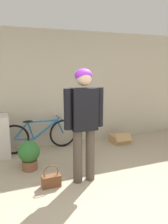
{
  "coord_description": "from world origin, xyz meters",
  "views": [
    {
      "loc": [
        -1.19,
        -2.04,
        1.81
      ],
      "look_at": [
        -0.01,
        0.98,
        1.13
      ],
      "focal_mm": 35.0,
      "sensor_mm": 36.0,
      "label": 1
    }
  ],
  "objects_px": {
    "person": "(84,116)",
    "handbag": "(51,180)",
    "bicycle": "(40,135)",
    "cardboard_box": "(120,139)",
    "potted_plant": "(29,154)"
  },
  "relations": [
    {
      "from": "person",
      "to": "handbag",
      "type": "relative_size",
      "value": 5.1
    },
    {
      "from": "bicycle",
      "to": "cardboard_box",
      "type": "xyz_separation_m",
      "value": [
        1.9,
        -0.2,
        -0.25
      ]
    },
    {
      "from": "person",
      "to": "potted_plant",
      "type": "distance_m",
      "value": 1.31
    },
    {
      "from": "bicycle",
      "to": "potted_plant",
      "type": "xyz_separation_m",
      "value": [
        -0.34,
        -0.85,
        -0.05
      ]
    },
    {
      "from": "person",
      "to": "handbag",
      "type": "xyz_separation_m",
      "value": [
        -0.54,
        0.01,
        -0.96
      ]
    },
    {
      "from": "bicycle",
      "to": "handbag",
      "type": "distance_m",
      "value": 1.58
    },
    {
      "from": "potted_plant",
      "to": "person",
      "type": "bearing_deg",
      "value": -43.01
    },
    {
      "from": "bicycle",
      "to": "handbag",
      "type": "bearing_deg",
      "value": -97.06
    },
    {
      "from": "cardboard_box",
      "to": "potted_plant",
      "type": "distance_m",
      "value": 2.34
    },
    {
      "from": "person",
      "to": "cardboard_box",
      "type": "relative_size",
      "value": 4.14
    },
    {
      "from": "handbag",
      "to": "person",
      "type": "bearing_deg",
      "value": -0.89
    },
    {
      "from": "potted_plant",
      "to": "handbag",
      "type": "bearing_deg",
      "value": -71.8
    },
    {
      "from": "person",
      "to": "bicycle",
      "type": "bearing_deg",
      "value": 106.8
    },
    {
      "from": "cardboard_box",
      "to": "bicycle",
      "type": "bearing_deg",
      "value": 174.05
    },
    {
      "from": "bicycle",
      "to": "handbag",
      "type": "relative_size",
      "value": 4.92
    }
  ]
}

